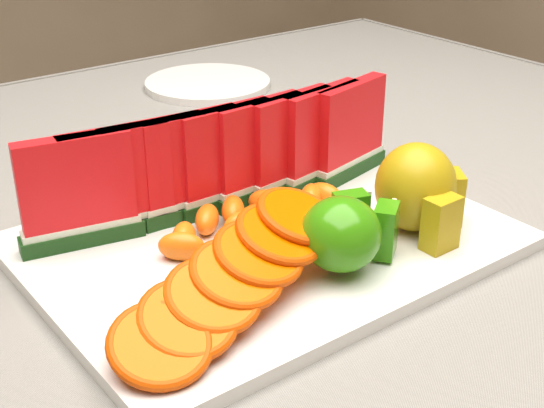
# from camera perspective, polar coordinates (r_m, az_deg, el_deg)

# --- Properties ---
(table) EXTENTS (1.40, 0.90, 0.75)m
(table) POSITION_cam_1_polar(r_m,az_deg,el_deg) (0.77, -8.88, -8.28)
(table) COLOR #4F2A1B
(table) RESTS_ON ground
(tablecloth) EXTENTS (1.53, 1.03, 0.20)m
(tablecloth) POSITION_cam_1_polar(r_m,az_deg,el_deg) (0.74, -9.21, -4.28)
(tablecloth) COLOR gray
(tablecloth) RESTS_ON table
(platter) EXTENTS (0.40, 0.30, 0.01)m
(platter) POSITION_cam_1_polar(r_m,az_deg,el_deg) (0.67, -0.44, -2.85)
(platter) COLOR silver
(platter) RESTS_ON tablecloth
(apple_cluster) EXTENTS (0.10, 0.08, 0.06)m
(apple_cluster) POSITION_cam_1_polar(r_m,az_deg,el_deg) (0.60, 5.56, -2.13)
(apple_cluster) COLOR #15870A
(apple_cluster) RESTS_ON platter
(pear_cluster) EXTENTS (0.10, 0.10, 0.08)m
(pear_cluster) POSITION_cam_1_polar(r_m,az_deg,el_deg) (0.67, 11.02, 1.06)
(pear_cluster) COLOR #925A10
(pear_cluster) RESTS_ON platter
(side_plate) EXTENTS (0.23, 0.23, 0.01)m
(side_plate) POSITION_cam_1_polar(r_m,az_deg,el_deg) (1.11, -4.86, 9.03)
(side_plate) COLOR silver
(side_plate) RESTS_ON tablecloth
(watermelon_row) EXTENTS (0.39, 0.07, 0.10)m
(watermelon_row) POSITION_cam_1_polar(r_m,az_deg,el_deg) (0.70, -3.42, 3.28)
(watermelon_row) COLOR #0E3511
(watermelon_row) RESTS_ON platter
(orange_fan_front) EXTENTS (0.25, 0.14, 0.06)m
(orange_fan_front) POSITION_cam_1_polar(r_m,az_deg,el_deg) (0.55, -2.69, -5.26)
(orange_fan_front) COLOR #DB5219
(orange_fan_front) RESTS_ON platter
(orange_fan_back) EXTENTS (0.22, 0.09, 0.04)m
(orange_fan_back) POSITION_cam_1_polar(r_m,az_deg,el_deg) (0.73, -9.19, 1.78)
(orange_fan_back) COLOR #DB5219
(orange_fan_back) RESTS_ON platter
(tangerine_segments) EXTENTS (0.19, 0.07, 0.02)m
(tangerine_segments) POSITION_cam_1_polar(r_m,az_deg,el_deg) (0.67, -1.49, -0.81)
(tangerine_segments) COLOR #FA3F07
(tangerine_segments) RESTS_ON platter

